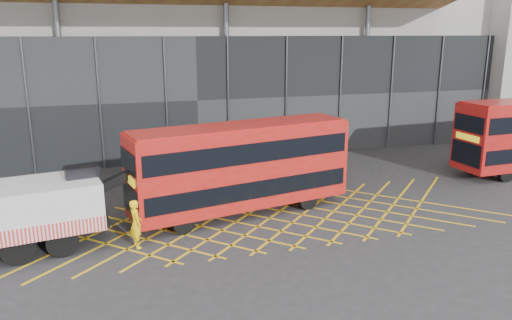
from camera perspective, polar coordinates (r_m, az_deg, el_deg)
name	(u,v)px	position (r m, az deg, el deg)	size (l,w,h in m)	color
ground_plane	(200,226)	(22.21, -6.38, -7.49)	(120.00, 120.00, 0.00)	#2B2B2E
road_markings	(270,218)	(22.93, 1.56, -6.67)	(23.16, 7.16, 0.01)	yellow
construction_building	(178,22)	(39.10, -8.93, 15.32)	(55.00, 23.97, 18.00)	gray
bus_towed	(241,165)	(22.89, -1.69, -0.56)	(10.62, 4.48, 4.22)	#AD140F
worker	(136,224)	(20.22, -13.55, -7.09)	(0.71, 0.47, 1.96)	yellow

